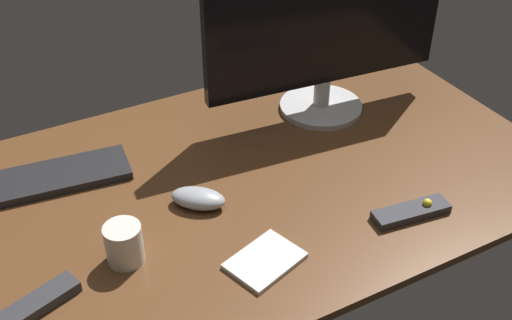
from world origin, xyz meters
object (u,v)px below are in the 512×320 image
at_px(keyboard, 48,179).
at_px(coffee_mug, 124,244).
at_px(tv_remote, 35,305).
at_px(computer_mouse, 198,198).
at_px(monitor, 326,33).
at_px(media_remote, 412,212).
at_px(notepad, 265,261).

distance_m(keyboard, coffee_mug, 0.33).
relative_size(tv_remote, coffee_mug, 2.01).
relative_size(keyboard, computer_mouse, 3.03).
xyz_separation_m(monitor, keyboard, (-0.71, 0.03, -0.21)).
xyz_separation_m(monitor, coffee_mug, (-0.64, -0.29, -0.18)).
xyz_separation_m(tv_remote, coffee_mug, (0.18, 0.04, 0.03)).
bearing_deg(media_remote, tv_remote, 178.71).
distance_m(monitor, tv_remote, 0.91).
bearing_deg(tv_remote, monitor, 3.61).
distance_m(keyboard, tv_remote, 0.38).
relative_size(media_remote, coffee_mug, 2.11).
bearing_deg(monitor, computer_mouse, -149.80).
relative_size(monitor, media_remote, 3.63).
bearing_deg(notepad, computer_mouse, 101.17).
height_order(computer_mouse, media_remote, computer_mouse).
height_order(monitor, coffee_mug, monitor).
distance_m(coffee_mug, notepad, 0.27).
height_order(keyboard, coffee_mug, coffee_mug).
height_order(media_remote, coffee_mug, coffee_mug).
bearing_deg(monitor, media_remote, -93.03).
relative_size(computer_mouse, tv_remote, 0.72).
xyz_separation_m(keyboard, notepad, (0.31, -0.45, -0.00)).
xyz_separation_m(monitor, media_remote, (-0.07, -0.45, -0.21)).
xyz_separation_m(coffee_mug, notepad, (0.23, -0.14, -0.04)).
bearing_deg(keyboard, media_remote, -29.63).
relative_size(media_remote, notepad, 1.24).
bearing_deg(computer_mouse, monitor, 66.79).
xyz_separation_m(media_remote, notepad, (-0.34, 0.02, -0.01)).
relative_size(monitor, keyboard, 1.75).
height_order(keyboard, media_remote, media_remote).
height_order(monitor, media_remote, monitor).
bearing_deg(media_remote, computer_mouse, 155.04).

